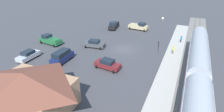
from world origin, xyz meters
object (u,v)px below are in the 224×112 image
light_pole_near_platform (161,32)px  pickup_green (50,40)px  passenger_train (197,87)px  pedestrian_on_platform (181,38)px  pickup_tan (139,26)px  sedan_maroon (107,64)px  pedestrian_waiting_far (173,49)px  sedan_silver (28,55)px  pickup_black (114,25)px  station_building (26,92)px  sedan_charcoal (94,44)px  suv_navy (62,56)px

light_pole_near_platform → pickup_green: bearing=9.3°
passenger_train → light_pole_near_platform: size_ratio=4.91×
pedestrian_on_platform → pickup_green: size_ratio=0.30×
pickup_tan → pedestrian_on_platform: bearing=152.7°
pickup_green → light_pole_near_platform: 24.33m
sedan_maroon → pedestrian_waiting_far: bearing=-133.8°
passenger_train → pedestrian_waiting_far: bearing=-73.5°
pedestrian_waiting_far → pickup_green: bearing=10.8°
sedan_silver → light_pole_near_platform: light_pole_near_platform is taller
passenger_train → sedan_maroon: 14.58m
pickup_black → light_pole_near_platform: (-15.15, 12.75, 3.81)m
passenger_train → station_building: size_ratio=3.71×
passenger_train → pickup_black: passenger_train is taller
pedestrian_waiting_far → pickup_black: (17.73, -11.61, -0.25)m
pickup_green → sedan_maroon: bearing=163.3°
pedestrian_waiting_far → sedan_charcoal: size_ratio=0.36×
station_building → pedestrian_on_platform: 33.86m
sedan_maroon → pedestrian_on_platform: bearing=-121.3°
sedan_maroon → pickup_black: (8.13, -21.64, 0.15)m
station_building → pickup_black: size_ratio=1.80×
suv_navy → pedestrian_waiting_far: bearing=-148.7°
pedestrian_waiting_far → pedestrian_on_platform: bearing=-97.0°
pickup_green → pickup_black: bearing=-117.3°
pedestrian_on_platform → pickup_tan: 13.26m
pedestrian_waiting_far → pickup_black: bearing=-33.2°
station_building → sedan_silver: station_building is taller
passenger_train → pickup_black: 33.97m
pickup_tan → light_pole_near_platform: light_pole_near_platform is taller
passenger_train → suv_navy: passenger_train is taller
pickup_green → suv_navy: 10.06m
sedan_maroon → light_pole_near_platform: (-7.01, -8.89, 3.95)m
suv_navy → sedan_silver: bearing=14.9°
passenger_train → sedan_maroon: size_ratio=8.04×
sedan_maroon → passenger_train: bearing=163.0°
pickup_tan → pickup_black: bearing=14.2°
pickup_green → light_pole_near_platform: bearing=-170.7°
pedestrian_on_platform → sedan_silver: bearing=38.1°
pedestrian_on_platform → pickup_tan: pickup_tan is taller
sedan_charcoal → suv_navy: 8.63m
passenger_train → station_building: station_building is taller
suv_navy → passenger_train: bearing=172.1°
passenger_train → light_pole_near_platform: light_pole_near_platform is taller
station_building → sedan_maroon: bearing=-107.6°
sedan_maroon → pickup_green: pickup_green is taller
passenger_train → light_pole_near_platform: 14.90m
passenger_train → sedan_maroon: bearing=-17.0°
sedan_charcoal → sedan_silver: bearing=49.4°
passenger_train → pedestrian_on_platform: size_ratio=22.01×
station_building → pickup_black: station_building is taller
pickup_tan → sedan_silver: bearing=62.1°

